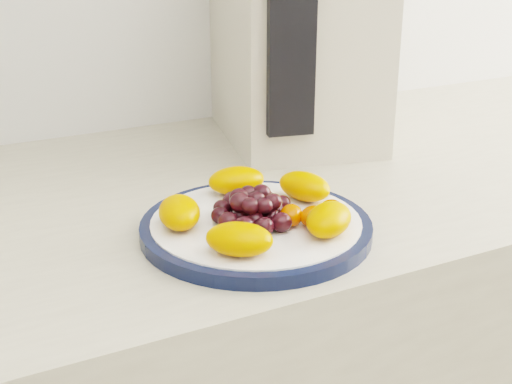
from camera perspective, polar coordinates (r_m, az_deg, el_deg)
name	(u,v)px	position (r m, az deg, el deg)	size (l,w,h in m)	color
plate_rim	(256,228)	(0.78, 0.00, -2.91)	(0.25, 0.25, 0.01)	black
plate_face	(256,227)	(0.78, 0.00, -2.84)	(0.23, 0.23, 0.02)	white
appliance_body	(295,19)	(1.08, 3.18, 13.69)	(0.21, 0.29, 0.36)	#BEB5A0
appliance_panel	(291,32)	(0.92, 2.84, 12.63)	(0.06, 0.02, 0.27)	black
fruit_plate	(262,207)	(0.77, 0.45, -1.24)	(0.22, 0.21, 0.04)	#E06B00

